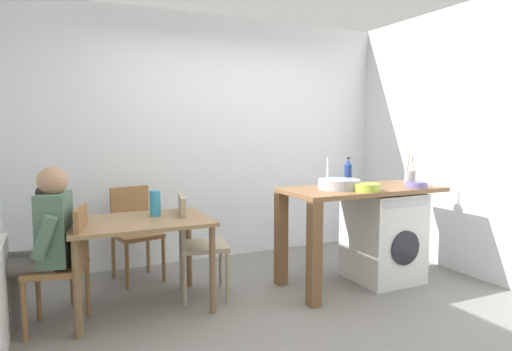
% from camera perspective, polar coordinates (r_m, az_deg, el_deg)
% --- Properties ---
extents(ground_plane, '(5.46, 5.46, 0.00)m').
position_cam_1_polar(ground_plane, '(3.73, 3.86, -17.16)').
color(ground_plane, slate).
extents(wall_back, '(4.60, 0.10, 2.70)m').
position_cam_1_polar(wall_back, '(5.03, -5.64, 4.69)').
color(wall_back, silver).
rests_on(wall_back, ground_plane).
extents(wall_counter_side, '(0.10, 3.80, 2.70)m').
position_cam_1_polar(wall_counter_side, '(4.84, 26.98, 4.00)').
color(wall_counter_side, silver).
rests_on(wall_counter_side, ground_plane).
extents(dining_table, '(1.10, 0.76, 0.74)m').
position_cam_1_polar(dining_table, '(3.72, -14.70, -6.98)').
color(dining_table, olive).
rests_on(dining_table, ground_plane).
extents(chair_person_seat, '(0.48, 0.48, 0.90)m').
position_cam_1_polar(chair_person_seat, '(3.59, -23.08, -9.99)').
color(chair_person_seat, olive).
rests_on(chair_person_seat, ground_plane).
extents(chair_opposite, '(0.47, 0.47, 0.90)m').
position_cam_1_polar(chair_opposite, '(3.92, -7.86, -8.21)').
color(chair_opposite, gray).
rests_on(chair_opposite, ground_plane).
extents(chair_spare_by_wall, '(0.48, 0.48, 0.90)m').
position_cam_1_polar(chair_spare_by_wall, '(4.50, -15.33, -6.48)').
color(chair_spare_by_wall, olive).
rests_on(chair_spare_by_wall, ground_plane).
extents(seated_person, '(0.54, 0.54, 1.20)m').
position_cam_1_polar(seated_person, '(3.58, -25.74, -7.43)').
color(seated_person, '#595651').
rests_on(seated_person, ground_plane).
extents(kitchen_counter, '(1.50, 0.68, 0.92)m').
position_cam_1_polar(kitchen_counter, '(4.16, 11.12, -3.85)').
color(kitchen_counter, brown).
rests_on(kitchen_counter, ground_plane).
extents(washing_machine, '(0.60, 0.61, 0.86)m').
position_cam_1_polar(washing_machine, '(4.51, 15.97, -7.48)').
color(washing_machine, silver).
rests_on(washing_machine, ground_plane).
extents(sink_basin, '(0.38, 0.38, 0.09)m').
position_cam_1_polar(sink_basin, '(4.10, 10.60, -1.11)').
color(sink_basin, '#9EA0A5').
rests_on(sink_basin, kitchen_counter).
extents(tap, '(0.02, 0.02, 0.28)m').
position_cam_1_polar(tap, '(4.24, 9.22, 0.44)').
color(tap, '#B2B2B7').
rests_on(tap, kitchen_counter).
extents(bottle_tall_green, '(0.08, 0.08, 0.27)m').
position_cam_1_polar(bottle_tall_green, '(4.38, 11.72, 0.37)').
color(bottle_tall_green, navy).
rests_on(bottle_tall_green, kitchen_counter).
extents(mixing_bowl, '(0.24, 0.24, 0.07)m').
position_cam_1_polar(mixing_bowl, '(4.03, 13.95, -1.42)').
color(mixing_bowl, '#A8C63D').
rests_on(mixing_bowl, kitchen_counter).
extents(utensil_crock, '(0.11, 0.11, 0.30)m').
position_cam_1_polar(utensil_crock, '(4.70, 19.15, -0.12)').
color(utensil_crock, gray).
rests_on(utensil_crock, kitchen_counter).
extents(colander, '(0.20, 0.20, 0.06)m').
position_cam_1_polar(colander, '(4.39, 19.88, -1.08)').
color(colander, slate).
rests_on(colander, kitchen_counter).
extents(vase, '(0.09, 0.09, 0.21)m').
position_cam_1_polar(vase, '(3.80, -12.82, -3.51)').
color(vase, teal).
rests_on(vase, dining_table).
extents(scissors, '(0.15, 0.06, 0.01)m').
position_cam_1_polar(scissors, '(4.15, 13.78, -1.66)').
color(scissors, '#B2B2B7').
rests_on(scissors, kitchen_counter).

